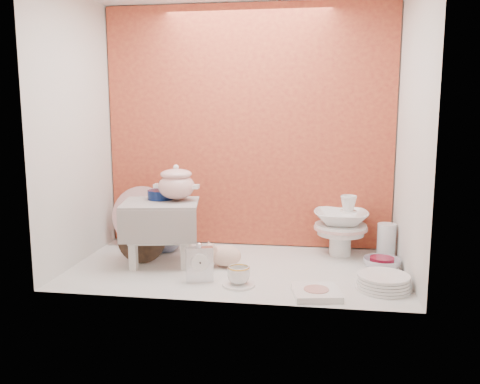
# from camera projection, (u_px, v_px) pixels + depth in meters

# --- Properties ---
(ground) EXTENTS (1.80, 1.80, 0.00)m
(ground) POSITION_uv_depth(u_px,v_px,m) (236.00, 268.00, 2.74)
(ground) COLOR silver
(ground) RESTS_ON ground
(niche_shell) EXTENTS (1.86, 1.03, 1.53)m
(niche_shell) POSITION_uv_depth(u_px,v_px,m) (241.00, 97.00, 2.76)
(niche_shell) COLOR #C55C31
(niche_shell) RESTS_ON ground
(step_stool) EXTENTS (0.47, 0.42, 0.35)m
(step_stool) POSITION_uv_depth(u_px,v_px,m) (161.00, 233.00, 2.79)
(step_stool) COLOR silver
(step_stool) RESTS_ON ground
(soup_tureen) EXTENTS (0.32, 0.32, 0.21)m
(soup_tureen) POSITION_uv_depth(u_px,v_px,m) (176.00, 183.00, 2.78)
(soup_tureen) COLOR white
(soup_tureen) RESTS_ON step_stool
(cobalt_bowl) EXTENTS (0.17, 0.17, 0.05)m
(cobalt_bowl) POSITION_uv_depth(u_px,v_px,m) (160.00, 195.00, 2.83)
(cobalt_bowl) COLOR #081643
(cobalt_bowl) RESTS_ON step_stool
(floral_platter) EXTENTS (0.39, 0.09, 0.38)m
(floral_platter) POSITION_uv_depth(u_px,v_px,m) (142.00, 217.00, 3.15)
(floral_platter) COLOR white
(floral_platter) RESTS_ON ground
(blue_white_vase) EXTENTS (0.29, 0.29, 0.25)m
(blue_white_vase) POSITION_uv_depth(u_px,v_px,m) (164.00, 231.00, 3.05)
(blue_white_vase) COLOR silver
(blue_white_vase) RESTS_ON ground
(lacquer_tray) EXTENTS (0.28, 0.07, 0.28)m
(lacquer_tray) POSITION_uv_depth(u_px,v_px,m) (142.00, 239.00, 2.81)
(lacquer_tray) COLOR black
(lacquer_tray) RESTS_ON ground
(mantel_clock) EXTENTS (0.14, 0.09, 0.20)m
(mantel_clock) POSITION_uv_depth(u_px,v_px,m) (200.00, 263.00, 2.50)
(mantel_clock) COLOR silver
(mantel_clock) RESTS_ON ground
(plush_pig) EXTENTS (0.23, 0.17, 0.13)m
(plush_pig) POSITION_uv_depth(u_px,v_px,m) (226.00, 255.00, 2.74)
(plush_pig) COLOR beige
(plush_pig) RESTS_ON ground
(teacup_saucer) EXTENTS (0.19, 0.19, 0.01)m
(teacup_saucer) POSITION_uv_depth(u_px,v_px,m) (239.00, 285.00, 2.46)
(teacup_saucer) COLOR white
(teacup_saucer) RESTS_ON ground
(gold_rim_teacup) EXTENTS (0.14, 0.14, 0.09)m
(gold_rim_teacup) POSITION_uv_depth(u_px,v_px,m) (239.00, 275.00, 2.45)
(gold_rim_teacup) COLOR white
(gold_rim_teacup) RESTS_ON teacup_saucer
(lattice_dish) EXTENTS (0.25, 0.25, 0.03)m
(lattice_dish) POSITION_uv_depth(u_px,v_px,m) (316.00, 293.00, 2.32)
(lattice_dish) COLOR white
(lattice_dish) RESTS_ON ground
(dinner_plate_stack) EXTENTS (0.34, 0.34, 0.07)m
(dinner_plate_stack) POSITION_uv_depth(u_px,v_px,m) (383.00, 282.00, 2.40)
(dinner_plate_stack) COLOR white
(dinner_plate_stack) RESTS_ON ground
(crystal_bowl) EXTENTS (0.20, 0.20, 0.06)m
(crystal_bowl) POSITION_uv_depth(u_px,v_px,m) (382.00, 264.00, 2.70)
(crystal_bowl) COLOR silver
(crystal_bowl) RESTS_ON ground
(clear_glass_vase) EXTENTS (0.11, 0.11, 0.21)m
(clear_glass_vase) POSITION_uv_depth(u_px,v_px,m) (386.00, 242.00, 2.87)
(clear_glass_vase) COLOR silver
(clear_glass_vase) RESTS_ON ground
(porcelain_tower) EXTENTS (0.36, 0.36, 0.37)m
(porcelain_tower) POSITION_uv_depth(u_px,v_px,m) (341.00, 225.00, 2.95)
(porcelain_tower) COLOR white
(porcelain_tower) RESTS_ON ground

